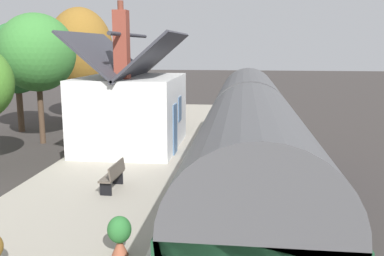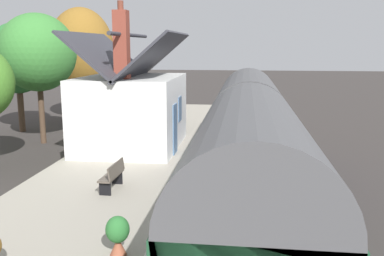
{
  "view_description": "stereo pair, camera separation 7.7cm",
  "coord_description": "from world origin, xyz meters",
  "px_view_note": "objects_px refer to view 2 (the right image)",
  "views": [
    {
      "loc": [
        -16.87,
        -0.66,
        5.41
      ],
      "look_at": [
        1.18,
        1.5,
        1.91
      ],
      "focal_mm": 40.15,
      "sensor_mm": 36.0,
      "label": 1
    },
    {
      "loc": [
        -16.86,
        -0.74,
        5.41
      ],
      "look_at": [
        1.18,
        1.5,
        1.91
      ],
      "focal_mm": 40.15,
      "sensor_mm": 36.0,
      "label": 2
    }
  ],
  "objects_px": {
    "tree_far_left": "(38,53)",
    "bench_platform_end": "(173,113)",
    "tree_distant": "(17,59)",
    "tree_far_right": "(82,50)",
    "bench_mid_platform": "(113,175)",
    "planter_under_sign": "(167,118)",
    "station_building": "(132,109)",
    "train": "(249,148)",
    "planter_bench_left": "(118,234)"
  },
  "relations": [
    {
      "from": "tree_distant",
      "to": "tree_far_right",
      "type": "bearing_deg",
      "value": -24.71
    },
    {
      "from": "tree_far_right",
      "to": "tree_distant",
      "type": "bearing_deg",
      "value": 155.29
    },
    {
      "from": "planter_under_sign",
      "to": "tree_far_left",
      "type": "distance_m",
      "value": 7.86
    },
    {
      "from": "train",
      "to": "tree_far_left",
      "type": "height_order",
      "value": "tree_far_left"
    },
    {
      "from": "planter_bench_left",
      "to": "tree_far_right",
      "type": "distance_m",
      "value": 24.11
    },
    {
      "from": "station_building",
      "to": "train",
      "type": "bearing_deg",
      "value": -134.74
    },
    {
      "from": "tree_far_left",
      "to": "tree_distant",
      "type": "height_order",
      "value": "tree_far_left"
    },
    {
      "from": "tree_far_right",
      "to": "planter_bench_left",
      "type": "bearing_deg",
      "value": -157.34
    },
    {
      "from": "bench_mid_platform",
      "to": "tree_far_left",
      "type": "xyz_separation_m",
      "value": [
        9.83,
        7.16,
        3.64
      ]
    },
    {
      "from": "train",
      "to": "tree_far_right",
      "type": "distance_m",
      "value": 21.07
    },
    {
      "from": "train",
      "to": "tree_far_right",
      "type": "height_order",
      "value": "tree_far_right"
    },
    {
      "from": "tree_far_left",
      "to": "station_building",
      "type": "bearing_deg",
      "value": -122.73
    },
    {
      "from": "planter_under_sign",
      "to": "tree_far_right",
      "type": "relative_size",
      "value": 0.12
    },
    {
      "from": "train",
      "to": "bench_mid_platform",
      "type": "xyz_separation_m",
      "value": [
        -0.71,
        4.25,
        -0.82
      ]
    },
    {
      "from": "tree_far_right",
      "to": "station_building",
      "type": "bearing_deg",
      "value": -150.2
    },
    {
      "from": "tree_far_left",
      "to": "bench_platform_end",
      "type": "bearing_deg",
      "value": -67.6
    },
    {
      "from": "planter_bench_left",
      "to": "planter_under_sign",
      "type": "bearing_deg",
      "value": 6.39
    },
    {
      "from": "train",
      "to": "planter_bench_left",
      "type": "relative_size",
      "value": 19.09
    },
    {
      "from": "bench_mid_platform",
      "to": "tree_far_left",
      "type": "height_order",
      "value": "tree_far_left"
    },
    {
      "from": "station_building",
      "to": "tree_far_left",
      "type": "relative_size",
      "value": 0.87
    },
    {
      "from": "planter_bench_left",
      "to": "tree_far_left",
      "type": "relative_size",
      "value": 0.12
    },
    {
      "from": "station_building",
      "to": "tree_far_right",
      "type": "xyz_separation_m",
      "value": [
        11.98,
        6.86,
        2.42
      ]
    },
    {
      "from": "station_building",
      "to": "tree_distant",
      "type": "distance_m",
      "value": 11.7
    },
    {
      "from": "planter_under_sign",
      "to": "planter_bench_left",
      "type": "distance_m",
      "value": 15.27
    },
    {
      "from": "bench_platform_end",
      "to": "tree_distant",
      "type": "bearing_deg",
      "value": 89.2
    },
    {
      "from": "station_building",
      "to": "tree_far_left",
      "type": "distance_m",
      "value": 7.81
    },
    {
      "from": "planter_under_sign",
      "to": "bench_platform_end",
      "type": "bearing_deg",
      "value": -3.01
    },
    {
      "from": "bench_mid_platform",
      "to": "tree_distant",
      "type": "bearing_deg",
      "value": 38.01
    },
    {
      "from": "train",
      "to": "tree_distant",
      "type": "relative_size",
      "value": 2.49
    },
    {
      "from": "tree_distant",
      "to": "planter_bench_left",
      "type": "bearing_deg",
      "value": -146.09
    },
    {
      "from": "station_building",
      "to": "planter_under_sign",
      "type": "relative_size",
      "value": 6.54
    },
    {
      "from": "station_building",
      "to": "bench_mid_platform",
      "type": "bearing_deg",
      "value": -171.22
    },
    {
      "from": "bench_platform_end",
      "to": "bench_mid_platform",
      "type": "distance_m",
      "value": 12.7
    },
    {
      "from": "station_building",
      "to": "bench_platform_end",
      "type": "bearing_deg",
      "value": -5.88
    },
    {
      "from": "station_building",
      "to": "tree_distant",
      "type": "relative_size",
      "value": 0.92
    },
    {
      "from": "station_building",
      "to": "planter_bench_left",
      "type": "distance_m",
      "value": 10.35
    },
    {
      "from": "bench_mid_platform",
      "to": "planter_under_sign",
      "type": "xyz_separation_m",
      "value": [
        10.97,
        0.28,
        0.02
      ]
    },
    {
      "from": "bench_platform_end",
      "to": "planter_under_sign",
      "type": "bearing_deg",
      "value": 176.99
    },
    {
      "from": "station_building",
      "to": "tree_far_left",
      "type": "bearing_deg",
      "value": 57.27
    },
    {
      "from": "tree_far_left",
      "to": "tree_distant",
      "type": "xyz_separation_m",
      "value": [
        3.01,
        2.88,
        -0.41
      ]
    },
    {
      "from": "bench_mid_platform",
      "to": "planter_under_sign",
      "type": "bearing_deg",
      "value": 1.45
    },
    {
      "from": "planter_under_sign",
      "to": "station_building",
      "type": "bearing_deg",
      "value": 173.17
    },
    {
      "from": "planter_bench_left",
      "to": "tree_far_right",
      "type": "bearing_deg",
      "value": 22.66
    },
    {
      "from": "planter_under_sign",
      "to": "tree_distant",
      "type": "bearing_deg",
      "value": 79.18
    },
    {
      "from": "station_building",
      "to": "tree_far_left",
      "type": "height_order",
      "value": "station_building"
    },
    {
      "from": "bench_platform_end",
      "to": "planter_bench_left",
      "type": "distance_m",
      "value": 16.98
    },
    {
      "from": "planter_under_sign",
      "to": "tree_far_left",
      "type": "xyz_separation_m",
      "value": [
        -1.15,
        6.88,
        3.62
      ]
    },
    {
      "from": "tree_distant",
      "to": "bench_platform_end",
      "type": "bearing_deg",
      "value": -90.8
    },
    {
      "from": "train",
      "to": "tree_far_left",
      "type": "relative_size",
      "value": 2.38
    },
    {
      "from": "tree_distant",
      "to": "tree_far_right",
      "type": "xyz_separation_m",
      "value": [
        4.95,
        -2.28,
        0.46
      ]
    }
  ]
}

